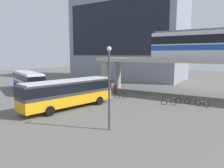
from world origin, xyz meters
TOP-DOWN VIEW (x-y plane):
  - ground_plane at (0.00, 10.00)m, footprint 120.00×120.00m
  - station_building at (-8.61, 31.63)m, footprint 27.49×13.38m
  - elevated_platform at (12.44, 14.43)m, footprint 33.03×5.82m
  - bus_main at (-0.06, 0.63)m, footprint 4.94×11.33m
  - bus_secondary at (-13.51, 5.29)m, footprint 11.13×6.75m
  - bicycle_black at (2.23, 8.50)m, footprint 1.65×0.80m
  - bicycle_silver at (12.68, 9.34)m, footprint 1.67×0.77m
  - bicycle_orange at (9.14, 7.98)m, footprint 1.71×0.65m
  - bicycle_red at (10.40, 9.75)m, footprint 1.78×0.31m
  - pedestrian_near_building at (-0.18, 11.06)m, footprint 0.47×0.46m
  - lamp_post at (7.54, -2.87)m, footprint 0.36×0.36m

SIDE VIEW (x-z plane):
  - ground_plane at x=0.00m, z-range 0.00..0.00m
  - bicycle_black at x=2.23m, z-range -0.16..0.88m
  - bicycle_silver at x=12.68m, z-range -0.16..0.88m
  - bicycle_orange at x=9.14m, z-range -0.16..0.88m
  - bicycle_red at x=10.40m, z-range -0.16..0.88m
  - pedestrian_near_building at x=-0.18m, z-range -0.05..1.56m
  - bus_main at x=-0.06m, z-range 0.38..3.60m
  - bus_secondary at x=-13.51m, z-range 0.38..3.60m
  - lamp_post at x=7.54m, z-range 0.58..7.22m
  - elevated_platform at x=12.44m, z-range 1.99..7.51m
  - station_building at x=-8.61m, z-range 0.00..21.82m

